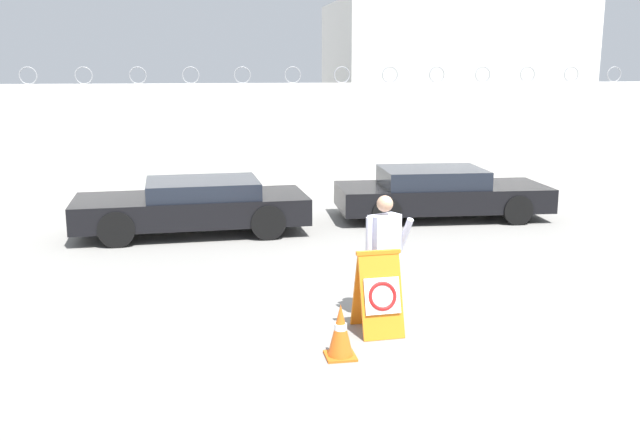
{
  "coord_description": "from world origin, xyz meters",
  "views": [
    {
      "loc": [
        -3.49,
        -9.03,
        3.44
      ],
      "look_at": [
        -1.59,
        1.7,
        1.08
      ],
      "focal_mm": 40.0,
      "sensor_mm": 36.0,
      "label": 1
    }
  ],
  "objects_px": {
    "parked_car_front_coupe": "(194,205)",
    "parked_car_rear_sedan": "(439,193)",
    "barricade_sign": "(379,292)",
    "security_guard": "(384,251)",
    "traffic_cone_near": "(340,331)"
  },
  "relations": [
    {
      "from": "parked_car_front_coupe",
      "to": "parked_car_rear_sedan",
      "type": "bearing_deg",
      "value": -176.5
    },
    {
      "from": "parked_car_front_coupe",
      "to": "barricade_sign",
      "type": "bearing_deg",
      "value": 108.63
    },
    {
      "from": "barricade_sign",
      "to": "parked_car_rear_sedan",
      "type": "distance_m",
      "value": 7.49
    },
    {
      "from": "security_guard",
      "to": "parked_car_rear_sedan",
      "type": "relative_size",
      "value": 0.36
    },
    {
      "from": "traffic_cone_near",
      "to": "barricade_sign",
      "type": "bearing_deg",
      "value": 47.96
    },
    {
      "from": "traffic_cone_near",
      "to": "parked_car_front_coupe",
      "type": "bearing_deg",
      "value": 103.76
    },
    {
      "from": "security_guard",
      "to": "traffic_cone_near",
      "type": "distance_m",
      "value": 1.64
    },
    {
      "from": "barricade_sign",
      "to": "traffic_cone_near",
      "type": "xyz_separation_m",
      "value": [
        -0.66,
        -0.73,
        -0.22
      ]
    },
    {
      "from": "security_guard",
      "to": "parked_car_rear_sedan",
      "type": "xyz_separation_m",
      "value": [
        3.0,
        6.25,
        -0.37
      ]
    },
    {
      "from": "traffic_cone_near",
      "to": "parked_car_front_coupe",
      "type": "distance_m",
      "value": 7.16
    },
    {
      "from": "parked_car_front_coupe",
      "to": "parked_car_rear_sedan",
      "type": "xyz_separation_m",
      "value": [
        5.56,
        0.55,
        -0.0
      ]
    },
    {
      "from": "traffic_cone_near",
      "to": "security_guard",
      "type": "bearing_deg",
      "value": 55.33
    },
    {
      "from": "barricade_sign",
      "to": "traffic_cone_near",
      "type": "distance_m",
      "value": 1.0
    },
    {
      "from": "barricade_sign",
      "to": "parked_car_rear_sedan",
      "type": "bearing_deg",
      "value": 61.56
    },
    {
      "from": "barricade_sign",
      "to": "traffic_cone_near",
      "type": "relative_size",
      "value": 1.65
    }
  ]
}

